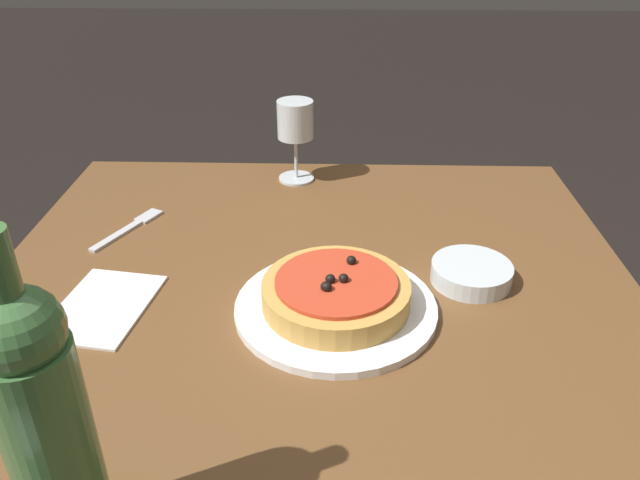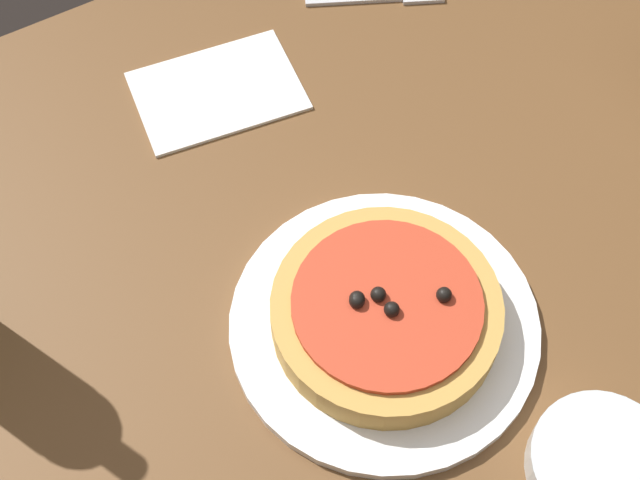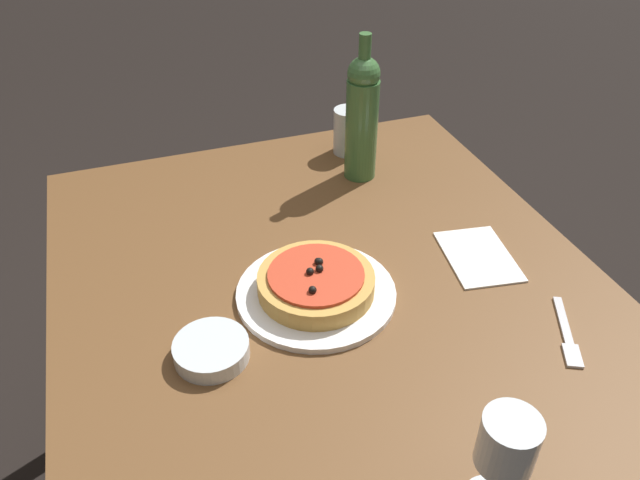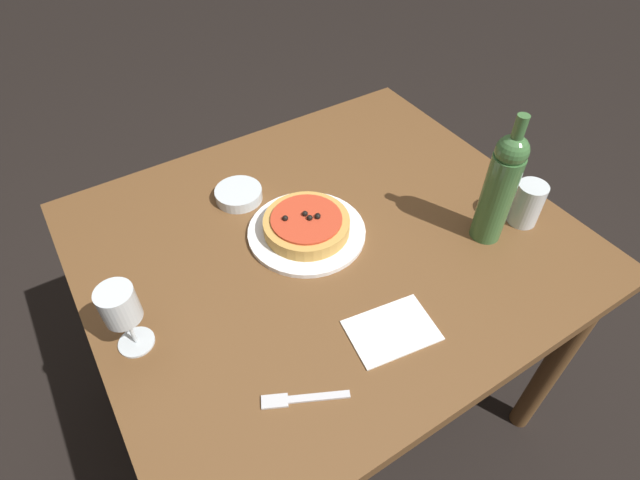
{
  "view_description": "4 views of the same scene",
  "coord_description": "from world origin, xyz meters",
  "px_view_note": "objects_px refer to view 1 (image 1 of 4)",
  "views": [
    {
      "loc": [
        0.68,
        0.04,
        1.31
      ],
      "look_at": [
        -0.09,
        0.01,
        0.86
      ],
      "focal_mm": 35.0,
      "sensor_mm": 36.0,
      "label": 1
    },
    {
      "loc": [
        0.2,
        0.32,
        1.52
      ],
      "look_at": [
        -0.0,
        -0.02,
        0.88
      ],
      "focal_mm": 50.0,
      "sensor_mm": 36.0,
      "label": 2
    },
    {
      "loc": [
        -0.82,
        0.3,
        1.53
      ],
      "look_at": [
        0.02,
        0.01,
        0.86
      ],
      "focal_mm": 35.0,
      "sensor_mm": 36.0,
      "label": 3
    },
    {
      "loc": [
        -0.46,
        -0.7,
        1.64
      ],
      "look_at": [
        -0.03,
        -0.02,
        0.8
      ],
      "focal_mm": 28.0,
      "sensor_mm": 36.0,
      "label": 4
    }
  ],
  "objects_px": {
    "dinner_plate": "(336,307)",
    "dining_table": "(309,382)",
    "pizza": "(336,293)",
    "wine_bottle": "(46,427)",
    "wine_glass": "(295,124)",
    "fork": "(131,227)",
    "side_bowl": "(471,273)"
  },
  "relations": [
    {
      "from": "dinner_plate",
      "to": "dining_table",
      "type": "bearing_deg",
      "value": -46.97
    },
    {
      "from": "dinner_plate",
      "to": "pizza",
      "type": "relative_size",
      "value": 1.38
    },
    {
      "from": "wine_bottle",
      "to": "pizza",
      "type": "bearing_deg",
      "value": 147.56
    },
    {
      "from": "dinner_plate",
      "to": "wine_glass",
      "type": "relative_size",
      "value": 1.74
    },
    {
      "from": "wine_glass",
      "to": "dining_table",
      "type": "bearing_deg",
      "value": 5.4
    },
    {
      "from": "dining_table",
      "to": "dinner_plate",
      "type": "bearing_deg",
      "value": 133.03
    },
    {
      "from": "fork",
      "to": "pizza",
      "type": "bearing_deg",
      "value": -96.69
    },
    {
      "from": "wine_glass",
      "to": "fork",
      "type": "relative_size",
      "value": 1.06
    },
    {
      "from": "pizza",
      "to": "fork",
      "type": "distance_m",
      "value": 0.43
    },
    {
      "from": "side_bowl",
      "to": "fork",
      "type": "height_order",
      "value": "side_bowl"
    },
    {
      "from": "dining_table",
      "to": "pizza",
      "type": "bearing_deg",
      "value": 133.02
    },
    {
      "from": "fork",
      "to": "dinner_plate",
      "type": "bearing_deg",
      "value": -96.69
    },
    {
      "from": "dining_table",
      "to": "dinner_plate",
      "type": "relative_size",
      "value": 3.95
    },
    {
      "from": "dinner_plate",
      "to": "wine_bottle",
      "type": "distance_m",
      "value": 0.45
    },
    {
      "from": "dinner_plate",
      "to": "wine_bottle",
      "type": "height_order",
      "value": "wine_bottle"
    },
    {
      "from": "dining_table",
      "to": "side_bowl",
      "type": "height_order",
      "value": "side_bowl"
    },
    {
      "from": "dinner_plate",
      "to": "wine_glass",
      "type": "bearing_deg",
      "value": -169.46
    },
    {
      "from": "wine_glass",
      "to": "fork",
      "type": "distance_m",
      "value": 0.37
    },
    {
      "from": "wine_bottle",
      "to": "fork",
      "type": "height_order",
      "value": "wine_bottle"
    },
    {
      "from": "dining_table",
      "to": "wine_glass",
      "type": "xyz_separation_m",
      "value": [
        -0.48,
        -0.05,
        0.22
      ]
    },
    {
      "from": "dining_table",
      "to": "pizza",
      "type": "height_order",
      "value": "pizza"
    },
    {
      "from": "fork",
      "to": "wine_glass",
      "type": "bearing_deg",
      "value": -26.11
    },
    {
      "from": "dining_table",
      "to": "dinner_plate",
      "type": "height_order",
      "value": "dinner_plate"
    },
    {
      "from": "dinner_plate",
      "to": "side_bowl",
      "type": "height_order",
      "value": "side_bowl"
    },
    {
      "from": "dinner_plate",
      "to": "fork",
      "type": "xyz_separation_m",
      "value": [
        -0.23,
        -0.36,
        -0.0
      ]
    },
    {
      "from": "side_bowl",
      "to": "fork",
      "type": "xyz_separation_m",
      "value": [
        -0.15,
        -0.56,
        -0.01
      ]
    },
    {
      "from": "dinner_plate",
      "to": "wine_bottle",
      "type": "xyz_separation_m",
      "value": [
        0.36,
        -0.23,
        0.14
      ]
    },
    {
      "from": "dinner_plate",
      "to": "side_bowl",
      "type": "xyz_separation_m",
      "value": [
        -0.08,
        0.2,
        0.01
      ]
    },
    {
      "from": "pizza",
      "to": "wine_bottle",
      "type": "distance_m",
      "value": 0.45
    },
    {
      "from": "wine_bottle",
      "to": "side_bowl",
      "type": "distance_m",
      "value": 0.64
    },
    {
      "from": "dining_table",
      "to": "wine_glass",
      "type": "bearing_deg",
      "value": -174.6
    },
    {
      "from": "dining_table",
      "to": "dinner_plate",
      "type": "xyz_separation_m",
      "value": [
        -0.04,
        0.04,
        0.11
      ]
    }
  ]
}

